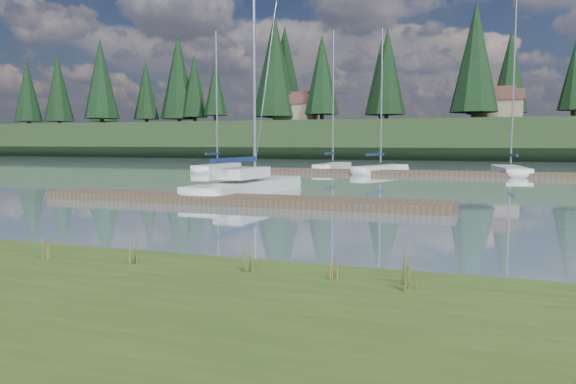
% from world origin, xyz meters
% --- Properties ---
extents(ground, '(200.00, 200.00, 0.00)m').
position_xyz_m(ground, '(0.00, 30.00, 0.00)').
color(ground, gray).
rests_on(ground, ground).
extents(ridge, '(200.00, 20.00, 5.00)m').
position_xyz_m(ridge, '(0.00, 73.00, 2.50)').
color(ridge, '#1D3017').
rests_on(ridge, ground).
extents(sailboat_main, '(2.28, 9.66, 13.71)m').
position_xyz_m(sailboat_main, '(-5.24, 13.72, 0.42)').
color(sailboat_main, silver).
rests_on(sailboat_main, ground).
extents(dock_near, '(16.00, 2.00, 0.30)m').
position_xyz_m(dock_near, '(-4.00, 9.00, 0.15)').
color(dock_near, '#4C3D2C').
rests_on(dock_near, ground).
extents(dock_far, '(26.00, 2.20, 0.30)m').
position_xyz_m(dock_far, '(2.00, 30.00, 0.15)').
color(dock_far, '#4C3D2C').
rests_on(dock_far, ground).
extents(sailboat_bg_0, '(2.01, 7.67, 11.05)m').
position_xyz_m(sailboat_bg_0, '(-15.35, 30.58, 0.32)').
color(sailboat_bg_0, silver).
rests_on(sailboat_bg_0, ground).
extents(sailboat_bg_1, '(1.53, 7.61, 11.39)m').
position_xyz_m(sailboat_bg_1, '(-7.06, 35.08, 0.33)').
color(sailboat_bg_1, silver).
rests_on(sailboat_bg_1, ground).
extents(sailboat_bg_2, '(3.61, 7.16, 10.75)m').
position_xyz_m(sailboat_bg_2, '(-2.44, 32.27, 0.33)').
color(sailboat_bg_2, silver).
rests_on(sailboat_bg_2, ground).
extents(sailboat_bg_3, '(2.68, 8.60, 12.37)m').
position_xyz_m(sailboat_bg_3, '(6.36, 33.54, 0.32)').
color(sailboat_bg_3, silver).
rests_on(sailboat_bg_3, ground).
extents(weed_0, '(0.17, 0.14, 0.53)m').
position_xyz_m(weed_0, '(-0.42, -2.50, 0.57)').
color(weed_0, '#475B23').
rests_on(weed_0, bank).
extents(weed_1, '(0.17, 0.14, 0.53)m').
position_xyz_m(weed_1, '(1.54, -2.40, 0.57)').
color(weed_1, '#475B23').
rests_on(weed_1, bank).
extents(weed_2, '(0.17, 0.14, 0.55)m').
position_xyz_m(weed_2, '(3.97, -2.67, 0.58)').
color(weed_2, '#475B23').
rests_on(weed_2, bank).
extents(weed_3, '(0.17, 0.14, 0.54)m').
position_xyz_m(weed_3, '(-2.06, -2.69, 0.58)').
color(weed_3, '#475B23').
rests_on(weed_3, bank).
extents(weed_4, '(0.17, 0.14, 0.50)m').
position_xyz_m(weed_4, '(2.87, -2.40, 0.56)').
color(weed_4, '#475B23').
rests_on(weed_4, bank).
extents(weed_5, '(0.17, 0.14, 0.65)m').
position_xyz_m(weed_5, '(3.89, -2.38, 0.62)').
color(weed_5, '#475B23').
rests_on(weed_5, bank).
extents(mud_lip, '(60.00, 0.50, 0.14)m').
position_xyz_m(mud_lip, '(0.00, -1.60, 0.07)').
color(mud_lip, '#33281C').
rests_on(mud_lip, ground).
extents(conifer_0, '(5.72, 5.72, 14.15)m').
position_xyz_m(conifer_0, '(-55.00, 67.00, 12.64)').
color(conifer_0, '#382619').
rests_on(conifer_0, ridge).
extents(conifer_1, '(4.40, 4.40, 11.30)m').
position_xyz_m(conifer_1, '(-40.00, 71.00, 11.28)').
color(conifer_1, '#382619').
rests_on(conifer_1, ridge).
extents(conifer_2, '(6.60, 6.60, 16.05)m').
position_xyz_m(conifer_2, '(-25.00, 68.00, 13.54)').
color(conifer_2, '#382619').
rests_on(conifer_2, ridge).
extents(conifer_3, '(4.84, 4.84, 12.25)m').
position_xyz_m(conifer_3, '(-10.00, 72.00, 11.74)').
color(conifer_3, '#382619').
rests_on(conifer_3, ridge).
extents(conifer_4, '(6.16, 6.16, 15.10)m').
position_xyz_m(conifer_4, '(3.00, 66.00, 13.09)').
color(conifer_4, '#382619').
rests_on(conifer_4, ridge).
extents(conifer_5, '(3.96, 3.96, 10.35)m').
position_xyz_m(conifer_5, '(15.00, 70.00, 10.83)').
color(conifer_5, '#382619').
rests_on(conifer_5, ridge).
extents(house_0, '(6.30, 5.30, 4.65)m').
position_xyz_m(house_0, '(-22.00, 70.00, 7.31)').
color(house_0, gray).
rests_on(house_0, ridge).
extents(house_1, '(6.30, 5.30, 4.65)m').
position_xyz_m(house_1, '(6.00, 71.00, 7.31)').
color(house_1, gray).
rests_on(house_1, ridge).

